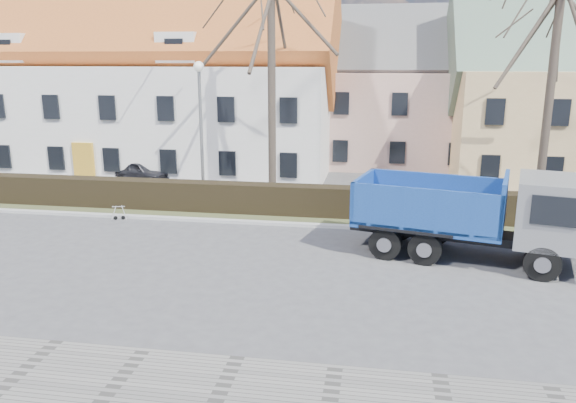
% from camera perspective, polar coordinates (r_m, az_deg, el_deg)
% --- Properties ---
extents(ground, '(120.00, 120.00, 0.00)m').
position_cam_1_polar(ground, '(18.59, -0.50, -6.56)').
color(ground, '#47474A').
extents(curb_far, '(80.00, 0.30, 0.12)m').
position_cam_1_polar(curb_far, '(22.88, 1.48, -2.37)').
color(curb_far, '#A2A2A1').
rests_on(curb_far, ground).
extents(grass_strip, '(80.00, 3.00, 0.10)m').
position_cam_1_polar(grass_strip, '(24.41, 2.01, -1.32)').
color(grass_strip, '#3E4527').
rests_on(grass_strip, ground).
extents(hedge, '(60.00, 0.90, 1.30)m').
position_cam_1_polar(hedge, '(24.06, 1.96, -0.08)').
color(hedge, black).
rests_on(hedge, ground).
extents(building_white, '(26.80, 10.80, 9.50)m').
position_cam_1_polar(building_white, '(36.82, -16.66, 10.81)').
color(building_white, silver).
rests_on(building_white, ground).
extents(building_pink, '(10.80, 8.80, 8.00)m').
position_cam_1_polar(building_pink, '(37.22, 11.10, 10.01)').
color(building_pink, tan).
rests_on(building_pink, ground).
extents(tree_1, '(9.20, 9.20, 12.65)m').
position_cam_1_polar(tree_1, '(26.10, -1.68, 13.65)').
color(tree_1, '#393027').
rests_on(tree_1, ground).
extents(tree_2, '(8.00, 8.00, 11.00)m').
position_cam_1_polar(tree_2, '(26.58, 25.13, 10.57)').
color(tree_2, '#393027').
rests_on(tree_2, ground).
extents(dump_truck, '(8.21, 4.60, 3.10)m').
position_cam_1_polar(dump_truck, '(19.81, 17.00, -1.17)').
color(dump_truck, navy).
rests_on(dump_truck, ground).
extents(streetlight, '(0.52, 0.52, 6.60)m').
position_cam_1_polar(streetlight, '(25.60, -8.80, 6.68)').
color(streetlight, gray).
rests_on(streetlight, ground).
extents(cart_frame, '(0.82, 0.61, 0.67)m').
position_cam_1_polar(cart_frame, '(24.79, -17.28, -1.05)').
color(cart_frame, silver).
rests_on(cart_frame, ground).
extents(parked_car_a, '(3.98, 2.38, 1.27)m').
position_cam_1_polar(parked_car_a, '(31.90, -14.77, 3.02)').
color(parked_car_a, black).
rests_on(parked_car_a, ground).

